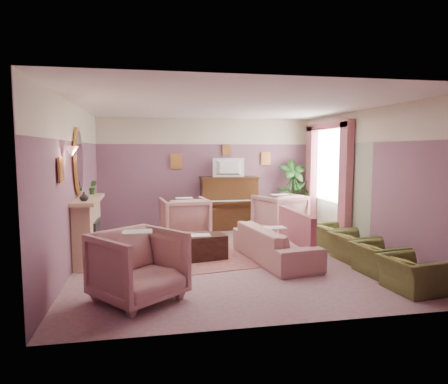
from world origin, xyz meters
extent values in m
cube|color=gray|center=(0.00, 0.00, 0.00)|extent=(5.50, 6.00, 0.01)
cube|color=white|center=(0.00, 0.00, 2.80)|extent=(5.50, 6.00, 0.01)
cube|color=#644A6A|center=(0.00, 3.00, 1.40)|extent=(5.50, 0.02, 2.80)
cube|color=#644A6A|center=(0.00, -3.00, 1.40)|extent=(5.50, 0.02, 2.80)
cube|color=#644A6A|center=(-2.75, 0.00, 1.40)|extent=(0.02, 6.00, 2.80)
cube|color=#644A6A|center=(2.75, 0.00, 1.40)|extent=(0.02, 6.00, 2.80)
cube|color=beige|center=(0.00, 2.99, 2.47)|extent=(5.50, 0.01, 0.65)
cube|color=#9CA68C|center=(2.73, 1.30, 1.07)|extent=(0.01, 3.00, 2.15)
cube|color=tan|center=(-2.59, 0.20, 0.55)|extent=(0.30, 1.40, 1.10)
cube|color=black|center=(-2.49, 0.20, 0.40)|extent=(0.18, 0.72, 0.68)
cube|color=#FF260E|center=(-2.45, 0.20, 0.22)|extent=(0.06, 0.54, 0.10)
cube|color=tan|center=(-2.56, 0.20, 1.12)|extent=(0.40, 1.55, 0.07)
cube|color=tan|center=(-2.39, 0.20, 0.01)|extent=(0.55, 1.50, 0.02)
ellipsoid|color=#D49044|center=(-2.70, 0.20, 1.80)|extent=(0.04, 0.72, 1.20)
ellipsoid|color=white|center=(-2.67, 0.20, 1.80)|extent=(0.01, 0.60, 1.06)
cone|color=#DC8373|center=(-2.62, -0.85, 1.98)|extent=(0.20, 0.20, 0.16)
cube|color=#3E2412|center=(0.50, 2.68, 0.65)|extent=(1.40, 0.60, 1.30)
cube|color=#3E2412|center=(0.50, 2.33, 0.72)|extent=(1.30, 0.12, 0.06)
cube|color=white|center=(0.50, 2.33, 0.76)|extent=(1.20, 0.08, 0.02)
cube|color=#3E2412|center=(0.50, 2.68, 1.31)|extent=(1.45, 0.65, 0.04)
imported|color=black|center=(0.50, 2.63, 1.60)|extent=(0.80, 0.12, 0.48)
cube|color=#D49044|center=(-0.80, 2.96, 1.72)|extent=(0.30, 0.03, 0.38)
cube|color=#D49044|center=(1.55, 2.96, 1.78)|extent=(0.26, 0.03, 0.34)
cube|color=#D49044|center=(0.50, 2.96, 2.00)|extent=(0.22, 0.03, 0.26)
cube|color=#D49044|center=(-2.71, -1.20, 1.72)|extent=(0.03, 0.28, 0.36)
cube|color=silver|center=(2.70, 1.55, 1.70)|extent=(0.03, 1.40, 1.80)
cube|color=#A55361|center=(2.62, 0.63, 1.30)|extent=(0.16, 0.34, 2.60)
cube|color=#A55361|center=(2.62, 2.47, 1.30)|extent=(0.16, 0.34, 2.60)
cube|color=#A55361|center=(2.62, 1.55, 2.56)|extent=(0.16, 2.20, 0.16)
imported|color=#1C4B18|center=(-2.55, 0.75, 1.29)|extent=(0.16, 0.16, 0.28)
imported|color=beige|center=(-2.55, -0.30, 1.23)|extent=(0.16, 0.16, 0.16)
cube|color=#9A5553|center=(-0.52, -0.04, 0.01)|extent=(2.76, 2.18, 0.01)
cube|color=black|center=(-0.63, -0.08, 0.23)|extent=(1.08, 0.69, 0.45)
cube|color=silver|center=(-0.58, -0.08, 0.46)|extent=(0.35, 0.28, 0.01)
imported|color=tan|center=(0.74, -0.39, 0.43)|extent=(0.71, 2.12, 0.86)
cube|color=#A55361|center=(1.14, -0.39, 0.60)|extent=(0.11, 1.61, 0.59)
imported|color=tan|center=(-0.72, 1.65, 0.52)|extent=(1.01, 1.01, 1.05)
imported|color=tan|center=(1.60, 1.93, 0.52)|extent=(1.01, 1.01, 1.05)
imported|color=tan|center=(-1.64, -1.93, 0.52)|extent=(1.01, 1.01, 1.05)
imported|color=#525A2A|center=(2.13, -2.29, 0.33)|extent=(0.54, 0.77, 0.67)
imported|color=#525A2A|center=(2.13, -1.47, 0.33)|extent=(0.54, 0.77, 0.67)
imported|color=#525A2A|center=(2.13, -0.65, 0.33)|extent=(0.54, 0.77, 0.67)
imported|color=#525A2A|center=(2.13, 0.17, 0.33)|extent=(0.54, 0.77, 0.67)
cylinder|color=silver|center=(2.39, 2.56, 0.35)|extent=(0.52, 0.52, 0.70)
imported|color=#1C4B18|center=(2.39, 2.56, 0.87)|extent=(0.30, 0.30, 0.34)
imported|color=#1C4B18|center=(2.51, 2.46, 0.84)|extent=(0.16, 0.16, 0.28)
cylinder|color=brown|center=(2.18, 2.59, 0.17)|extent=(0.34, 0.34, 0.34)
imported|color=#1C4B18|center=(2.18, 2.59, 1.06)|extent=(0.76, 0.76, 1.44)
camera|label=1|loc=(-1.48, -7.19, 2.00)|focal=32.00mm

